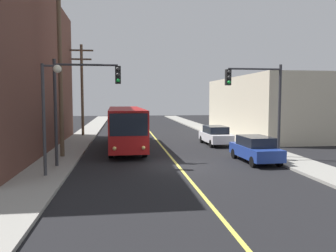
{
  "coord_description": "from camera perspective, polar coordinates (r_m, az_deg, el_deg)",
  "views": [
    {
      "loc": [
        -3.21,
        -19.45,
        3.95
      ],
      "look_at": [
        0.0,
        4.48,
        2.0
      ],
      "focal_mm": 36.24,
      "sensor_mm": 36.0,
      "label": 1
    }
  ],
  "objects": [
    {
      "name": "utility_pole_near",
      "position": [
        23.47,
        -17.72,
        11.06
      ],
      "size": [
        2.4,
        0.28,
        11.97
      ],
      "color": "brown",
      "rests_on": "sidewalk_left"
    },
    {
      "name": "traffic_signal_left_corner",
      "position": [
        19.78,
        -14.09,
        5.5
      ],
      "size": [
        3.75,
        0.48,
        6.0
      ],
      "color": "#2D2D33",
      "rests_on": "sidewalk_left"
    },
    {
      "name": "fire_hydrant",
      "position": [
        25.99,
        15.23,
        -2.99
      ],
      "size": [
        0.44,
        0.26,
        0.84
      ],
      "color": "red",
      "rests_on": "sidewalk_right"
    },
    {
      "name": "street_lamp_left",
      "position": [
        17.61,
        -19.52,
        3.67
      ],
      "size": [
        0.98,
        0.4,
        5.5
      ],
      "color": "#38383D",
      "rests_on": "sidewalk_left"
    },
    {
      "name": "traffic_signal_right_corner",
      "position": [
        22.65,
        14.81,
        5.36
      ],
      "size": [
        3.75,
        0.48,
        6.0
      ],
      "color": "#2D2D33",
      "rests_on": "sidewalk_right"
    },
    {
      "name": "sidewalk_right",
      "position": [
        31.5,
        11.83,
        -2.55
      ],
      "size": [
        2.5,
        90.0,
        0.15
      ],
      "primitive_type": "cube",
      "color": "gray",
      "rests_on": "ground"
    },
    {
      "name": "utility_pole_mid",
      "position": [
        36.33,
        -14.26,
        6.62
      ],
      "size": [
        2.4,
        0.28,
        9.34
      ],
      "color": "brown",
      "rests_on": "sidewalk_left"
    },
    {
      "name": "ground_plane",
      "position": [
        20.11,
        1.71,
        -6.72
      ],
      "size": [
        120.0,
        120.0,
        0.0
      ],
      "primitive_type": "plane",
      "color": "black"
    },
    {
      "name": "parked_car_blue",
      "position": [
        21.81,
        14.47,
        -3.73
      ],
      "size": [
        1.97,
        4.47,
        1.62
      ],
      "color": "navy",
      "rests_on": "ground"
    },
    {
      "name": "sidewalk_left",
      "position": [
        29.98,
        -15.34,
        -2.97
      ],
      "size": [
        2.5,
        90.0,
        0.15
      ],
      "primitive_type": "cube",
      "color": "gray",
      "rests_on": "ground"
    },
    {
      "name": "city_bus",
      "position": [
        27.0,
        -7.13,
        0.05
      ],
      "size": [
        2.83,
        12.2,
        3.2
      ],
      "color": "maroon",
      "rests_on": "ground"
    },
    {
      "name": "lane_stripe_center",
      "position": [
        34.83,
        -2.3,
        -1.89
      ],
      "size": [
        0.16,
        60.0,
        0.01
      ],
      "primitive_type": "cube",
      "color": "#D8CC4C",
      "rests_on": "ground"
    },
    {
      "name": "parked_car_white",
      "position": [
        29.22,
        7.99,
        -1.53
      ],
      "size": [
        1.93,
        4.45,
        1.62
      ],
      "color": "silver",
      "rests_on": "ground"
    },
    {
      "name": "building_right_warehouse",
      "position": [
        39.7,
        18.88,
        3.17
      ],
      "size": [
        12.0,
        18.97,
        6.24
      ],
      "color": "beige",
      "rests_on": "ground"
    }
  ]
}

